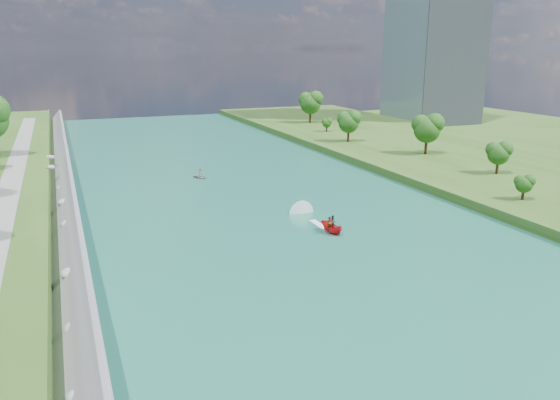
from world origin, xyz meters
name	(u,v)px	position (x,y,z in m)	size (l,w,h in m)	color
ground	(339,270)	(0.00, 0.00, 0.00)	(260.00, 260.00, 0.00)	#2D5119
river_water	(269,216)	(0.00, 20.00, 0.05)	(55.00, 240.00, 0.10)	#185C4C
berm_east	(543,180)	(49.50, 20.00, 0.75)	(44.00, 240.00, 1.50)	#2D5119
riprap_bank	(65,228)	(-25.85, 19.36, 1.80)	(4.05, 236.00, 4.30)	slate
riverside_path	(1,219)	(-32.50, 20.00, 3.55)	(3.00, 200.00, 0.10)	gray
office_tower	(436,21)	(82.50, 95.00, 30.00)	(22.00, 22.00, 60.00)	gray
trees_east	(458,138)	(41.75, 32.88, 6.33)	(15.39, 139.91, 11.62)	#1A4612
motorboat	(324,223)	(4.58, 12.51, 0.71)	(3.60, 18.72, 2.21)	red
raft	(200,176)	(-3.13, 45.61, 0.47)	(3.27, 3.65, 1.65)	gray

